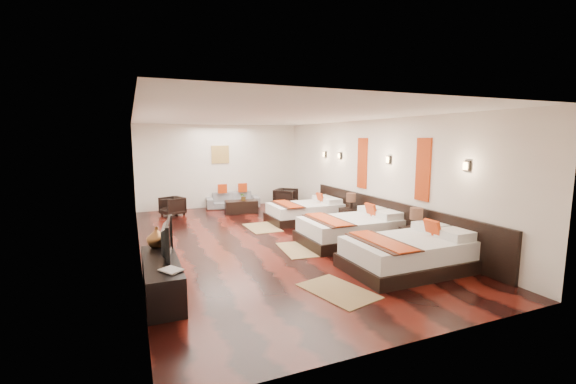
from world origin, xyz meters
name	(u,v)px	position (x,y,z in m)	size (l,w,h in m)	color
floor	(268,241)	(0.00, 0.00, 0.00)	(5.50, 9.50, 0.01)	black
ceiling	(267,117)	(0.00, 0.00, 2.80)	(5.50, 9.50, 0.01)	white
back_wall	(220,166)	(0.00, 4.75, 1.40)	(5.50, 0.01, 2.80)	silver
left_wall	(136,186)	(-2.75, 0.00, 1.40)	(0.01, 9.50, 2.80)	silver
right_wall	(369,176)	(2.75, 0.00, 1.40)	(0.01, 9.50, 2.80)	silver
headboard_panel	(386,219)	(2.71, -0.80, 0.45)	(0.08, 6.60, 0.90)	black
bed_near	(410,253)	(1.70, -2.78, 0.30)	(2.28, 1.43, 0.87)	black
bed_mid	(352,230)	(1.70, -0.88, 0.30)	(2.27, 1.42, 0.87)	black
bed_far	(306,212)	(1.70, 1.52, 0.27)	(2.06, 1.30, 0.79)	black
nightstand_a	(415,237)	(2.44, -2.08, 0.33)	(0.48, 0.48, 0.95)	black
nightstand_b	(351,216)	(2.44, 0.35, 0.32)	(0.47, 0.47, 0.92)	black
jute_mat_near	(338,291)	(0.01, -3.15, 0.01)	(0.75, 1.20, 0.01)	olive
jute_mat_mid	(300,249)	(0.38, -0.94, 0.01)	(0.75, 1.20, 0.01)	olive
jute_mat_far	(262,228)	(0.28, 1.23, 0.01)	(0.75, 1.20, 0.01)	olive
tv_console	(162,278)	(-2.50, -2.26, 0.28)	(0.50, 1.80, 0.55)	black
tv	(162,239)	(-2.45, -2.09, 0.83)	(0.96, 0.13, 0.55)	black
book	(164,273)	(-2.50, -2.86, 0.56)	(0.22, 0.30, 0.03)	black
figurine	(157,237)	(-2.50, -1.52, 0.72)	(0.33, 0.33, 0.34)	brown
sofa	(233,200)	(0.32, 4.40, 0.26)	(1.77, 0.69, 0.52)	gray
armchair_left	(172,206)	(-1.72, 3.83, 0.29)	(0.61, 0.63, 0.57)	black
armchair_right	(286,198)	(2.00, 3.72, 0.32)	(0.69, 0.71, 0.65)	black
coffee_table	(241,207)	(0.32, 3.35, 0.20)	(1.00, 0.50, 0.40)	black
table_plant	(244,196)	(0.39, 3.33, 0.54)	(0.25, 0.21, 0.27)	#26551C
orange_panel_a	(423,170)	(2.73, -1.90, 1.70)	(0.04, 0.40, 1.30)	#D86014
orange_panel_b	(362,163)	(2.73, 0.30, 1.70)	(0.04, 0.40, 1.30)	#D86014
sconce_near	(467,166)	(2.70, -3.00, 1.85)	(0.07, 0.12, 0.18)	black
sconce_mid	(389,160)	(2.70, -0.80, 1.85)	(0.07, 0.12, 0.18)	black
sconce_far	(340,156)	(2.70, 1.40, 1.85)	(0.07, 0.12, 0.18)	black
sconce_lounge	(325,154)	(2.70, 2.30, 1.85)	(0.07, 0.12, 0.18)	black
gold_artwork	(220,154)	(0.00, 4.73, 1.80)	(0.60, 0.04, 0.60)	#AD873F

